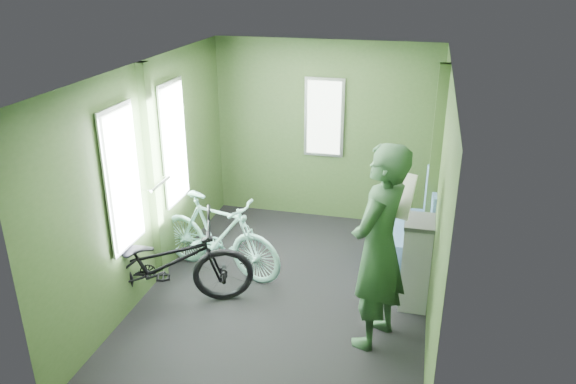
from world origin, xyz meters
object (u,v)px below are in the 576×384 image
bicycle_mint (220,272)px  passenger (379,248)px  waste_box (416,263)px  bicycle_black (166,304)px  bench_seat (407,242)px

bicycle_mint → passenger: (1.74, -0.76, 0.93)m
bicycle_mint → waste_box: waste_box is taller
bicycle_black → waste_box: size_ratio=1.93×
bicycle_black → waste_box: 2.50m
passenger → waste_box: bearing=175.3°
bicycle_mint → passenger: bearing=-98.6°
bicycle_mint → passenger: 2.11m
bicycle_black → bicycle_mint: bicycle_black is taller
waste_box → bicycle_mint: bearing=177.3°
waste_box → bench_seat: bearing=99.0°
bicycle_mint → bench_seat: bearing=-57.7°
waste_box → bench_seat: 0.73m
passenger → bench_seat: passenger is taller
bicycle_black → waste_box: waste_box is taller
bicycle_mint → bench_seat: size_ratio=1.44×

